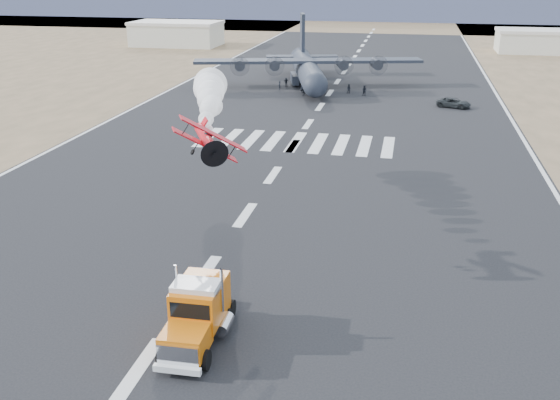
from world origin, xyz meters
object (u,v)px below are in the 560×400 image
(crew_b, at_px, (364,91))
(crew_c, at_px, (313,87))
(hangar_right, at_px, (537,41))
(crew_a, at_px, (280,85))
(crew_d, at_px, (286,82))
(semi_truck, at_px, (198,312))
(aerobatic_biplane, at_px, (206,140))
(crew_f, at_px, (304,90))
(support_vehicle, at_px, (454,103))
(crew_g, at_px, (302,88))
(hangar_left, at_px, (177,33))
(transport_aircraft, at_px, (307,68))
(crew_h, at_px, (349,89))
(crew_e, at_px, (304,83))

(crew_b, relative_size, crew_c, 1.04)
(hangar_right, relative_size, crew_a, 12.99)
(crew_d, bearing_deg, crew_b, 133.18)
(semi_truck, distance_m, crew_a, 82.58)
(aerobatic_biplane, bearing_deg, hangar_right, 54.75)
(aerobatic_biplane, bearing_deg, crew_f, 77.03)
(hangar_right, relative_size, support_vehicle, 3.79)
(semi_truck, distance_m, crew_b, 79.32)
(semi_truck, relative_size, crew_g, 5.00)
(hangar_right, bearing_deg, crew_g, -127.32)
(hangar_left, xyz_separation_m, semi_truck, (54.44, -141.50, -1.44))
(transport_aircraft, height_order, crew_h, transport_aircraft)
(hangar_left, bearing_deg, crew_b, -46.87)
(semi_truck, relative_size, crew_c, 5.12)
(support_vehicle, relative_size, crew_e, 3.25)
(support_vehicle, bearing_deg, transport_aircraft, 79.00)
(hangar_right, bearing_deg, support_vehicle, -108.41)
(hangar_right, distance_m, crew_c, 81.77)
(semi_truck, xyz_separation_m, crew_h, (1.02, 80.84, -1.14))
(semi_truck, bearing_deg, crew_c, 92.55)
(transport_aircraft, height_order, crew_e, transport_aircraft)
(aerobatic_biplane, height_order, crew_a, aerobatic_biplane)
(transport_aircraft, height_order, crew_c, transport_aircraft)
(support_vehicle, relative_size, crew_a, 3.43)
(semi_truck, height_order, crew_d, semi_truck)
(crew_e, xyz_separation_m, crew_f, (1.12, -7.32, 0.08))
(support_vehicle, bearing_deg, crew_f, 98.53)
(hangar_right, height_order, crew_d, hangar_right)
(hangar_left, relative_size, crew_f, 13.36)
(hangar_left, relative_size, crew_g, 13.71)
(crew_f, bearing_deg, crew_b, 126.31)
(semi_truck, bearing_deg, crew_b, 85.79)
(hangar_left, xyz_separation_m, crew_d, (43.04, -56.36, -2.56))
(crew_a, xyz_separation_m, crew_d, (0.58, 3.43, 0.06))
(hangar_right, distance_m, transport_aircraft, 77.82)
(crew_a, relative_size, crew_e, 0.95)
(hangar_left, relative_size, crew_d, 14.44)
(transport_aircraft, bearing_deg, crew_g, -100.99)
(aerobatic_biplane, relative_size, support_vehicle, 0.97)
(crew_d, relative_size, crew_h, 1.03)
(hangar_right, relative_size, aerobatic_biplane, 3.91)
(crew_b, bearing_deg, crew_c, -179.38)
(support_vehicle, height_order, crew_c, crew_c)
(aerobatic_biplane, distance_m, crew_h, 71.53)
(crew_e, relative_size, crew_f, 0.91)
(crew_c, relative_size, crew_g, 0.98)
(crew_g, xyz_separation_m, crew_h, (8.41, 1.17, -0.07))
(crew_b, bearing_deg, semi_truck, -80.57)
(crew_b, bearing_deg, crew_g, -170.05)
(crew_d, bearing_deg, crew_a, 54.75)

